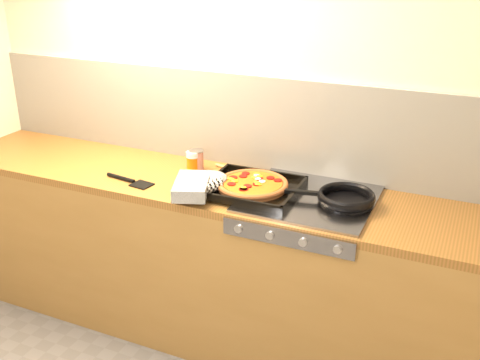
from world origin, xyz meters
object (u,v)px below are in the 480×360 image
at_px(pizza_on_tray, 236,185).
at_px(juice_glass, 193,162).
at_px(frying_pan, 345,198).
at_px(tomato_can, 196,160).

height_order(pizza_on_tray, juice_glass, juice_glass).
bearing_deg(frying_pan, juice_glass, 174.34).
distance_m(pizza_on_tray, juice_glass, 0.37).
bearing_deg(tomato_can, pizza_on_tray, -30.78).
distance_m(frying_pan, juice_glass, 0.84).
height_order(frying_pan, juice_glass, juice_glass).
distance_m(tomato_can, juice_glass, 0.03).
xyz_separation_m(pizza_on_tray, juice_glass, (-0.33, 0.17, 0.01)).
bearing_deg(pizza_on_tray, tomato_can, 149.22).
bearing_deg(juice_glass, pizza_on_tray, -26.87).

